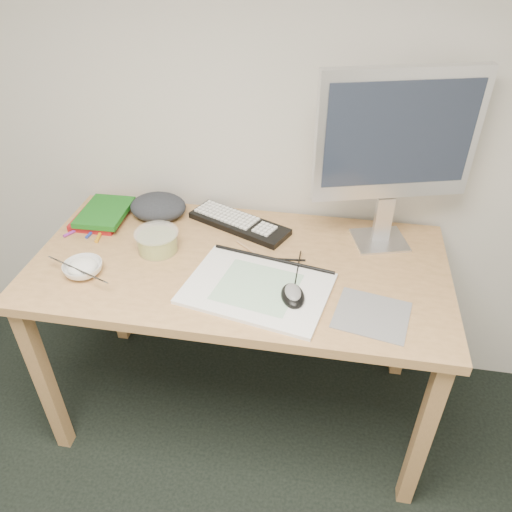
{
  "coord_description": "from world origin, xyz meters",
  "views": [
    {
      "loc": [
        0.51,
        0.11,
        1.76
      ],
      "look_at": [
        0.29,
        1.37,
        0.83
      ],
      "focal_mm": 35.0,
      "sensor_mm": 36.0,
      "label": 1
    }
  ],
  "objects_px": {
    "sketchpad": "(257,288)",
    "keyboard": "(239,223)",
    "desk": "(239,281)",
    "monitor": "(397,141)",
    "rice_bowl": "(83,269)"
  },
  "relations": [
    {
      "from": "sketchpad",
      "to": "keyboard",
      "type": "relative_size",
      "value": 1.13
    },
    {
      "from": "desk",
      "to": "sketchpad",
      "type": "xyz_separation_m",
      "value": [
        0.09,
        -0.13,
        0.09
      ]
    },
    {
      "from": "desk",
      "to": "keyboard",
      "type": "distance_m",
      "value": 0.25
    },
    {
      "from": "desk",
      "to": "sketchpad",
      "type": "bearing_deg",
      "value": -57.03
    },
    {
      "from": "sketchpad",
      "to": "monitor",
      "type": "height_order",
      "value": "monitor"
    },
    {
      "from": "sketchpad",
      "to": "rice_bowl",
      "type": "xyz_separation_m",
      "value": [
        -0.57,
        -0.02,
        0.01
      ]
    },
    {
      "from": "sketchpad",
      "to": "desk",
      "type": "bearing_deg",
      "value": 134.45
    },
    {
      "from": "sketchpad",
      "to": "rice_bowl",
      "type": "height_order",
      "value": "rice_bowl"
    },
    {
      "from": "keyboard",
      "to": "monitor",
      "type": "distance_m",
      "value": 0.63
    },
    {
      "from": "monitor",
      "to": "rice_bowl",
      "type": "xyz_separation_m",
      "value": [
        -0.96,
        -0.36,
        -0.36
      ]
    },
    {
      "from": "desk",
      "to": "monitor",
      "type": "distance_m",
      "value": 0.69
    },
    {
      "from": "desk",
      "to": "monitor",
      "type": "height_order",
      "value": "monitor"
    },
    {
      "from": "keyboard",
      "to": "monitor",
      "type": "height_order",
      "value": "monitor"
    },
    {
      "from": "desk",
      "to": "monitor",
      "type": "xyz_separation_m",
      "value": [
        0.47,
        0.21,
        0.46
      ]
    },
    {
      "from": "keyboard",
      "to": "monitor",
      "type": "bearing_deg",
      "value": 22.97
    }
  ]
}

